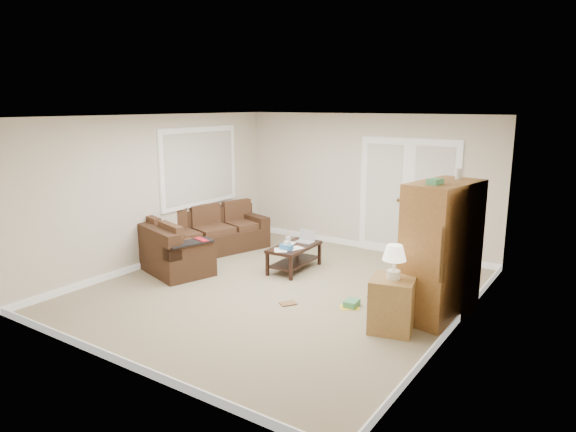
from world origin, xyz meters
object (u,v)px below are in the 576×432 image
Objects in this scene: coffee_table at (295,256)px; side_cabinet at (392,300)px; tv_armoire at (441,250)px; sectional_sofa at (194,242)px.

side_cabinet reaches higher than coffee_table.
side_cabinet is (-0.32, -0.73, -0.50)m from tv_armoire.
side_cabinet is at bearing -32.40° from coffee_table.
side_cabinet is (2.22, -1.29, 0.16)m from coffee_table.
sectional_sofa is 4.38m from tv_armoire.
side_cabinet is (4.02, -0.82, 0.08)m from sectional_sofa.
sectional_sofa is 2.68× the size of side_cabinet.
tv_armoire is (2.54, -0.56, 0.65)m from coffee_table.
coffee_table is at bearing 177.91° from tv_armoire.
sectional_sofa is at bearing -167.54° from coffee_table.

